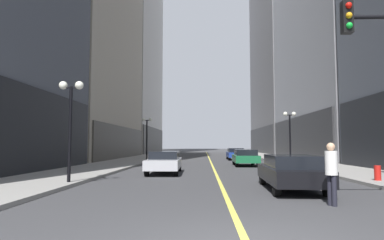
{
  "coord_description": "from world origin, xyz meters",
  "views": [
    {
      "loc": [
        -0.75,
        -5.8,
        1.71
      ],
      "look_at": [
        -1.97,
        30.61,
        4.41
      ],
      "focal_mm": 31.18,
      "sensor_mm": 36.0,
      "label": 1
    }
  ],
  "objects_px": {
    "car_black": "(291,171)",
    "street_lamp_left_far": "(147,129)",
    "street_lamp_right_mid": "(290,126)",
    "street_lamp_left_near": "(71,108)",
    "car_green": "(245,157)",
    "car_blue": "(235,153)",
    "fire_hydrant_right": "(378,175)",
    "pedestrian_in_white_shirt": "(331,169)",
    "car_silver": "(165,161)"
  },
  "relations": [
    {
      "from": "car_black",
      "to": "street_lamp_left_far",
      "type": "xyz_separation_m",
      "value": [
        -8.96,
        20.41,
        2.54
      ]
    },
    {
      "from": "street_lamp_right_mid",
      "to": "street_lamp_left_near",
      "type": "bearing_deg",
      "value": -132.97
    },
    {
      "from": "car_green",
      "to": "car_black",
      "type": "bearing_deg",
      "value": -90.39
    },
    {
      "from": "car_blue",
      "to": "street_lamp_right_mid",
      "type": "height_order",
      "value": "street_lamp_right_mid"
    },
    {
      "from": "car_green",
      "to": "car_blue",
      "type": "distance_m",
      "value": 10.6
    },
    {
      "from": "fire_hydrant_right",
      "to": "street_lamp_right_mid",
      "type": "bearing_deg",
      "value": 92.26
    },
    {
      "from": "pedestrian_in_white_shirt",
      "to": "fire_hydrant_right",
      "type": "bearing_deg",
      "value": 53.26
    },
    {
      "from": "car_black",
      "to": "street_lamp_left_near",
      "type": "distance_m",
      "value": 9.38
    },
    {
      "from": "street_lamp_right_mid",
      "to": "fire_hydrant_right",
      "type": "bearing_deg",
      "value": -87.74
    },
    {
      "from": "fire_hydrant_right",
      "to": "street_lamp_left_near",
      "type": "bearing_deg",
      "value": -175.41
    },
    {
      "from": "car_silver",
      "to": "street_lamp_left_far",
      "type": "bearing_deg",
      "value": 104.1
    },
    {
      "from": "car_black",
      "to": "pedestrian_in_white_shirt",
      "type": "height_order",
      "value": "pedestrian_in_white_shirt"
    },
    {
      "from": "pedestrian_in_white_shirt",
      "to": "street_lamp_right_mid",
      "type": "bearing_deg",
      "value": 78.95
    },
    {
      "from": "car_blue",
      "to": "street_lamp_left_near",
      "type": "relative_size",
      "value": 1.0
    },
    {
      "from": "car_black",
      "to": "fire_hydrant_right",
      "type": "relative_size",
      "value": 6.0
    },
    {
      "from": "street_lamp_left_far",
      "to": "pedestrian_in_white_shirt",
      "type": "bearing_deg",
      "value": -68.57
    },
    {
      "from": "car_silver",
      "to": "car_green",
      "type": "bearing_deg",
      "value": 51.96
    },
    {
      "from": "car_black",
      "to": "car_silver",
      "type": "xyz_separation_m",
      "value": [
        -5.62,
        7.11,
        -0.0
      ]
    },
    {
      "from": "car_blue",
      "to": "street_lamp_left_far",
      "type": "relative_size",
      "value": 1.0
    },
    {
      "from": "car_black",
      "to": "fire_hydrant_right",
      "type": "distance_m",
      "value": 4.87
    },
    {
      "from": "street_lamp_left_far",
      "to": "street_lamp_right_mid",
      "type": "distance_m",
      "value": 13.95
    },
    {
      "from": "street_lamp_left_near",
      "to": "street_lamp_left_far",
      "type": "distance_m",
      "value": 19.29
    },
    {
      "from": "car_blue",
      "to": "car_green",
      "type": "bearing_deg",
      "value": -91.18
    },
    {
      "from": "street_lamp_left_near",
      "to": "car_black",
      "type": "bearing_deg",
      "value": -7.15
    },
    {
      "from": "car_black",
      "to": "pedestrian_in_white_shirt",
      "type": "xyz_separation_m",
      "value": [
        0.31,
        -3.21,
        0.31
      ]
    },
    {
      "from": "fire_hydrant_right",
      "to": "car_blue",
      "type": "bearing_deg",
      "value": 99.99
    },
    {
      "from": "car_green",
      "to": "street_lamp_left_far",
      "type": "relative_size",
      "value": 1.01
    },
    {
      "from": "car_blue",
      "to": "street_lamp_left_near",
      "type": "distance_m",
      "value": 25.75
    },
    {
      "from": "car_silver",
      "to": "street_lamp_right_mid",
      "type": "relative_size",
      "value": 1.09
    },
    {
      "from": "pedestrian_in_white_shirt",
      "to": "fire_hydrant_right",
      "type": "xyz_separation_m",
      "value": [
        4.03,
        5.4,
        -0.64
      ]
    },
    {
      "from": "street_lamp_right_mid",
      "to": "fire_hydrant_right",
      "type": "relative_size",
      "value": 5.54
    },
    {
      "from": "street_lamp_right_mid",
      "to": "fire_hydrant_right",
      "type": "xyz_separation_m",
      "value": [
        0.5,
        -12.67,
        -2.86
      ]
    },
    {
      "from": "car_silver",
      "to": "street_lamp_left_near",
      "type": "bearing_deg",
      "value": -119.17
    },
    {
      "from": "car_black",
      "to": "car_blue",
      "type": "height_order",
      "value": "same"
    },
    {
      "from": "car_green",
      "to": "pedestrian_in_white_shirt",
      "type": "height_order",
      "value": "pedestrian_in_white_shirt"
    },
    {
      "from": "fire_hydrant_right",
      "to": "car_black",
      "type": "bearing_deg",
      "value": -153.18
    },
    {
      "from": "car_silver",
      "to": "street_lamp_left_far",
      "type": "xyz_separation_m",
      "value": [
        -3.34,
        13.31,
        2.54
      ]
    },
    {
      "from": "car_green",
      "to": "pedestrian_in_white_shirt",
      "type": "relative_size",
      "value": 2.52
    },
    {
      "from": "car_blue",
      "to": "street_lamp_left_far",
      "type": "xyz_separation_m",
      "value": [
        -9.28,
        -4.6,
        2.54
      ]
    },
    {
      "from": "car_green",
      "to": "pedestrian_in_white_shirt",
      "type": "xyz_separation_m",
      "value": [
        0.21,
        -17.63,
        0.32
      ]
    },
    {
      "from": "car_blue",
      "to": "fire_hydrant_right",
      "type": "xyz_separation_m",
      "value": [
        4.02,
        -22.82,
        -0.32
      ]
    },
    {
      "from": "car_black",
      "to": "street_lamp_right_mid",
      "type": "xyz_separation_m",
      "value": [
        3.84,
        14.86,
        2.54
      ]
    },
    {
      "from": "car_green",
      "to": "street_lamp_left_near",
      "type": "xyz_separation_m",
      "value": [
        -9.06,
        -13.29,
        2.54
      ]
    },
    {
      "from": "car_black",
      "to": "street_lamp_left_near",
      "type": "height_order",
      "value": "street_lamp_left_near"
    },
    {
      "from": "street_lamp_left_far",
      "to": "street_lamp_right_mid",
      "type": "height_order",
      "value": "same"
    },
    {
      "from": "car_blue",
      "to": "fire_hydrant_right",
      "type": "distance_m",
      "value": 23.18
    },
    {
      "from": "street_lamp_left_far",
      "to": "fire_hydrant_right",
      "type": "bearing_deg",
      "value": -53.88
    },
    {
      "from": "pedestrian_in_white_shirt",
      "to": "street_lamp_left_far",
      "type": "relative_size",
      "value": 0.4
    },
    {
      "from": "car_green",
      "to": "car_blue",
      "type": "bearing_deg",
      "value": 88.82
    },
    {
      "from": "car_blue",
      "to": "pedestrian_in_white_shirt",
      "type": "distance_m",
      "value": 28.22
    }
  ]
}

